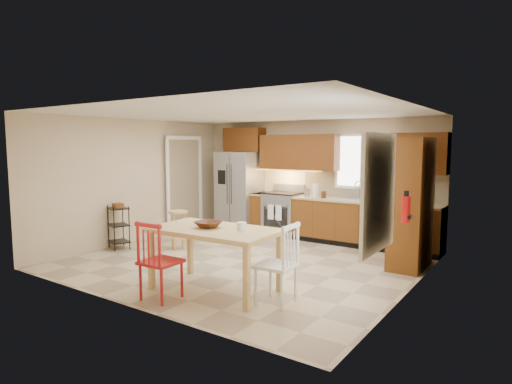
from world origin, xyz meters
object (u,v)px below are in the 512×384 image
object	(u,v)px
range_stove	(283,214)
table_bowl	(208,228)
refrigerator	(239,191)
bar_stool	(178,230)
soap_bottle	(373,197)
chair_white	(276,264)
fire_extinguisher	(406,209)
utility_cart	(119,227)
chair_red	(161,260)
pantry	(411,203)
table_jar	(242,228)
dining_table	(215,260)

from	to	relation	value
range_stove	table_bowl	bearing A→B (deg)	-74.85
refrigerator	range_stove	bearing A→B (deg)	2.99
refrigerator	bar_stool	size ratio (longest dim) A/B	2.45
soap_bottle	chair_white	xyz separation A→B (m)	(0.01, -3.48, -0.49)
refrigerator	fire_extinguisher	world-z (taller)	refrigerator
table_bowl	utility_cart	xyz separation A→B (m)	(-2.93, 0.77, -0.44)
chair_red	pantry	bearing A→B (deg)	52.92
table_jar	range_stove	bearing A→B (deg)	112.68
refrigerator	soap_bottle	world-z (taller)	refrigerator
chair_white	dining_table	bearing A→B (deg)	90.29
soap_bottle	table_bowl	size ratio (longest dim) A/B	0.55
utility_cart	soap_bottle	bearing A→B (deg)	55.31
bar_stool	pantry	bearing A→B (deg)	28.88
bar_stool	utility_cart	xyz separation A→B (m)	(-0.99, -0.60, 0.04)
refrigerator	fire_extinguisher	distance (m)	4.76
refrigerator	table_bowl	bearing A→B (deg)	-59.09
chair_red	utility_cart	bearing A→B (deg)	149.41
table_bowl	table_jar	world-z (taller)	table_jar
dining_table	bar_stool	xyz separation A→B (m)	(-2.05, 1.37, -0.05)
fire_extinguisher	table_bowl	size ratio (longest dim) A/B	1.03
refrigerator	utility_cart	distance (m)	2.94
dining_table	chair_red	world-z (taller)	chair_red
soap_bottle	chair_white	bearing A→B (deg)	-89.88
dining_table	utility_cart	size ratio (longest dim) A/B	2.09
table_bowl	bar_stool	xyz separation A→B (m)	(-1.94, 1.37, -0.48)
soap_bottle	chair_red	world-z (taller)	soap_bottle
pantry	range_stove	bearing A→B (deg)	161.71
table_bowl	utility_cart	distance (m)	3.06
soap_bottle	pantry	size ratio (longest dim) A/B	0.09
range_stove	table_jar	bearing A→B (deg)	-67.32
refrigerator	bar_stool	world-z (taller)	refrigerator
bar_stool	fire_extinguisher	bearing A→B (deg)	14.06
dining_table	chair_red	bearing A→B (deg)	-121.02
chair_red	refrigerator	bearing A→B (deg)	111.45
pantry	refrigerator	bearing A→B (deg)	167.38
range_stove	soap_bottle	xyz separation A→B (m)	(2.03, -0.08, 0.54)
refrigerator	pantry	xyz separation A→B (m)	(4.13, -0.93, 0.14)
chair_red	chair_white	distance (m)	1.48
chair_red	soap_bottle	bearing A→B (deg)	70.09
dining_table	chair_white	distance (m)	0.96
soap_bottle	bar_stool	distance (m)	3.74
fire_extinguisher	soap_bottle	bearing A→B (deg)	120.53
table_bowl	refrigerator	bearing A→B (deg)	120.91
soap_bottle	dining_table	world-z (taller)	soap_bottle
utility_cart	table_bowl	bearing A→B (deg)	5.83
bar_stool	refrigerator	bearing A→B (deg)	106.04
refrigerator	dining_table	size ratio (longest dim) A/B	1.05
range_stove	fire_extinguisher	world-z (taller)	fire_extinguisher
bar_stool	utility_cart	size ratio (longest dim) A/B	0.89
soap_bottle	pantry	bearing A→B (deg)	-43.45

